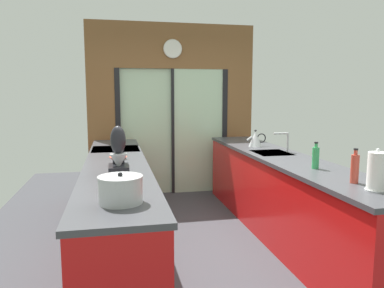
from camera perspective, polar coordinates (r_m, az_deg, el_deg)
ground_plane at (r=4.48m, az=0.77°, el=-13.41°), size 5.04×7.60×0.02m
back_wall_unit at (r=5.95m, az=-3.02°, el=6.90°), size 2.64×0.12×2.70m
left_counter_run at (r=3.79m, az=-11.37°, el=-9.97°), size 0.62×3.80×0.92m
right_counter_run at (r=4.35m, az=13.54°, el=-7.73°), size 0.62×3.80×0.92m
sink_faucet at (r=4.52m, az=14.10°, el=0.78°), size 0.19×0.02×0.24m
oven_range at (r=4.87m, az=-11.48°, el=-6.12°), size 0.60×0.60×0.92m
mixing_bowl_near at (r=2.74m, az=-11.02°, el=-6.03°), size 0.16×0.16×0.08m
mixing_bowl_far at (r=3.65m, az=-11.26°, el=-2.54°), size 0.17×0.17×0.09m
knife_block at (r=4.08m, az=-11.36°, el=-0.58°), size 0.09×0.14×0.27m
stand_mixer at (r=3.23m, az=-11.23°, el=-1.80°), size 0.17×0.27×0.42m
stock_pot at (r=2.40m, az=-10.92°, el=-6.88°), size 0.28×0.28×0.20m
kettle at (r=4.94m, az=9.72°, el=0.77°), size 0.27×0.18×0.22m
soap_bottle_near at (r=3.13m, az=23.72°, el=-3.41°), size 0.06×0.06×0.27m
soap_bottle_far at (r=3.60m, az=18.45°, el=-1.95°), size 0.06×0.06×0.25m
paper_towel_roll at (r=2.94m, az=26.48°, el=-3.85°), size 0.15×0.15×0.31m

